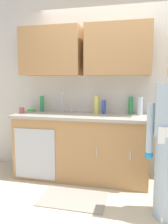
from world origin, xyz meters
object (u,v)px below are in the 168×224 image
object	(u,v)px
bottle_dish_liquid	(104,107)
bottle_water_short	(42,104)
bottle_cleaner_spray	(131,105)
bottle_soap	(96,105)
sponge	(31,110)
bottle_water_tall	(140,106)
knife_on_counter	(89,115)
sink	(63,115)
cup_by_sink	(22,110)

from	to	relation	value
bottle_dish_liquid	bottle_water_short	bearing A→B (deg)	178.28
bottle_cleaner_spray	bottle_soap	distance (m)	0.50
bottle_cleaner_spray	sponge	distance (m)	1.57
bottle_water_tall	bottle_cleaner_spray	bearing A→B (deg)	147.81
bottle_cleaner_spray	knife_on_counter	xyz separation A→B (m)	(-0.57, -0.25, -0.12)
sink	knife_on_counter	world-z (taller)	sink
bottle_water_tall	bottle_cleaner_spray	xyz separation A→B (m)	(-0.13, 0.08, 0.00)
bottle_soap	knife_on_counter	xyz separation A→B (m)	(-0.07, -0.18, -0.13)
cup_by_sink	bottle_water_tall	bearing A→B (deg)	6.48
bottle_water_short	knife_on_counter	xyz separation A→B (m)	(0.81, -0.22, -0.12)
sponge	knife_on_counter	bearing A→B (deg)	-11.44
sink	sponge	distance (m)	0.61
cup_by_sink	bottle_dish_liquid	bearing A→B (deg)	10.35
knife_on_counter	sponge	world-z (taller)	sponge
bottle_cleaner_spray	bottle_dish_liquid	bearing A→B (deg)	-171.70
bottle_water_short	sponge	xyz separation A→B (m)	(-0.18, -0.02, -0.11)
sink	bottle_water_tall	world-z (taller)	sink
bottle_water_tall	sink	bearing A→B (deg)	-173.09
bottle_water_short	bottle_dish_liquid	size ratio (longest dim) A/B	1.24
sink	sponge	world-z (taller)	sink
bottle_water_short	sponge	size ratio (longest dim) A/B	2.24
bottle_cleaner_spray	bottle_soap	xyz separation A→B (m)	(-0.50, -0.07, 0.00)
cup_by_sink	bottle_soap	bearing A→B (deg)	10.56
sink	cup_by_sink	world-z (taller)	sink
bottle_dish_liquid	cup_by_sink	xyz separation A→B (m)	(-1.21, -0.22, -0.06)
bottle_cleaner_spray	bottle_dish_liquid	distance (m)	0.39
sponge	bottle_soap	bearing A→B (deg)	-1.25
sink	bottle_cleaner_spray	xyz separation A→B (m)	(0.98, 0.22, 0.14)
bottle_water_tall	cup_by_sink	size ratio (longest dim) A/B	2.94
bottle_soap	cup_by_sink	bearing A→B (deg)	-169.44
sponge	bottle_water_tall	bearing A→B (deg)	-1.10
sink	bottle_dish_liquid	distance (m)	0.62
bottle_water_tall	bottle_soap	size ratio (longest dim) A/B	0.97
bottle_water_short	bottle_soap	bearing A→B (deg)	-2.94
bottle_cleaner_spray	knife_on_counter	world-z (taller)	bottle_cleaner_spray
bottle_cleaner_spray	cup_by_sink	world-z (taller)	bottle_cleaner_spray
sink	sponge	xyz separation A→B (m)	(-0.58, 0.17, 0.03)
bottle_cleaner_spray	bottle_water_short	bearing A→B (deg)	-178.89
bottle_water_short	bottle_cleaner_spray	size ratio (longest dim) A/B	0.97
bottle_dish_liquid	cup_by_sink	distance (m)	1.23
sink	cup_by_sink	size ratio (longest dim) A/B	5.86
sponge	bottle_cleaner_spray	bearing A→B (deg)	1.80
sink	bottle_dish_liquid	bearing A→B (deg)	15.12
bottle_dish_liquid	bottle_cleaner_spray	bearing A→B (deg)	8.30
knife_on_counter	sponge	distance (m)	1.01
bottle_water_short	sponge	bearing A→B (deg)	-173.01
sink	knife_on_counter	xyz separation A→B (m)	(0.41, -0.03, 0.02)
bottle_dish_liquid	sponge	xyz separation A→B (m)	(-1.17, 0.01, -0.08)
bottle_water_short	bottle_cleaner_spray	distance (m)	1.38
bottle_cleaner_spray	bottle_dish_liquid	size ratio (longest dim) A/B	1.28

